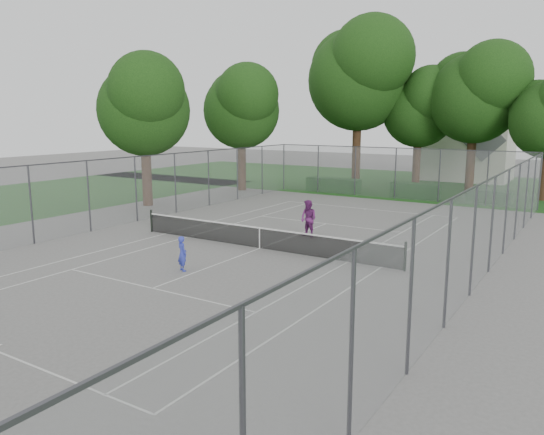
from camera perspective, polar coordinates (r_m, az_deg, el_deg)
The scene contains 16 objects.
ground at distance 22.82m, azimuth -1.34°, elevation -3.36°, with size 120.00×120.00×0.00m, color slate.
grass_far at distance 46.43m, azimuth 16.72°, elevation 3.39°, with size 60.00×20.00×0.00m, color #184614.
court_markings at distance 22.82m, azimuth -1.34°, elevation -3.34°, with size 11.03×23.83×0.01m.
tennis_net at distance 22.70m, azimuth -1.35°, elevation -2.11°, with size 12.87×0.10×1.10m.
perimeter_fence at distance 22.45m, azimuth -1.36°, elevation 1.13°, with size 18.08×34.08×3.52m.
tree_far_left at distance 44.41m, azimuth 9.40°, elevation 15.24°, with size 9.27×8.47×13.33m.
tree_far_midleft at distance 44.46m, azimuth 15.65°, elevation 11.59°, with size 6.62×6.04×9.52m.
tree_far_midright at distance 42.37m, azimuth 21.15°, elevation 12.63°, with size 7.58×6.92×10.90m.
tree_side_back at distance 40.94m, azimuth -3.28°, elevation 12.07°, with size 6.62×6.05×9.52m.
tree_side_front at distance 34.41m, azimuth -13.63°, elevation 11.97°, with size 6.56×5.99×9.44m.
hedge_left at distance 40.63m, azimuth 6.61°, elevation 3.51°, with size 4.09×1.23×1.02m, color #154114.
hedge_mid at distance 38.33m, azimuth 15.16°, elevation 2.80°, with size 3.36×0.96×1.06m, color #154114.
hedge_right at distance 37.77m, azimuth 22.32°, elevation 2.10°, with size 2.79×1.02×0.84m, color #154114.
house at distance 51.07m, azimuth 20.34°, elevation 7.95°, with size 7.35×5.69×9.15m.
girl_player at distance 19.67m, azimuth -9.63°, elevation -3.84°, with size 0.48×0.31×1.30m, color #303BB6.
woman_player at distance 24.90m, azimuth 3.95°, elevation -0.12°, with size 0.85×0.66×1.75m, color #6B2369.
Camera 1 is at (12.26, -18.44, 5.54)m, focal length 35.00 mm.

